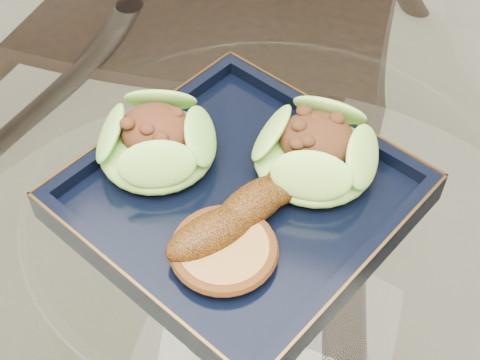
% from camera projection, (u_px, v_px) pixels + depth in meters
% --- Properties ---
extents(dining_table, '(1.13, 1.13, 0.77)m').
position_uv_depth(dining_table, '(265.00, 319.00, 0.73)').
color(dining_table, white).
rests_on(dining_table, ground).
extents(dining_chair, '(0.42, 0.42, 0.94)m').
position_uv_depth(dining_chair, '(251.00, 43.00, 1.17)').
color(dining_chair, black).
rests_on(dining_chair, ground).
extents(navy_plate, '(0.35, 0.35, 0.02)m').
position_uv_depth(navy_plate, '(240.00, 201.00, 0.62)').
color(navy_plate, black).
rests_on(navy_plate, dining_table).
extents(lettuce_wrap_left, '(0.12, 0.12, 0.04)m').
position_uv_depth(lettuce_wrap_left, '(157.00, 144.00, 0.63)').
color(lettuce_wrap_left, '#62AD32').
rests_on(lettuce_wrap_left, navy_plate).
extents(lettuce_wrap_right, '(0.15, 0.15, 0.04)m').
position_uv_depth(lettuce_wrap_right, '(315.00, 155.00, 0.62)').
color(lettuce_wrap_right, '#66AE32').
rests_on(lettuce_wrap_right, navy_plate).
extents(roasted_plantain, '(0.12, 0.17, 0.03)m').
position_uv_depth(roasted_plantain, '(253.00, 204.00, 0.58)').
color(roasted_plantain, '#583009').
rests_on(roasted_plantain, navy_plate).
extents(crumb_patty, '(0.11, 0.11, 0.02)m').
position_uv_depth(crumb_patty, '(224.00, 251.00, 0.56)').
color(crumb_patty, '#A57437').
rests_on(crumb_patty, navy_plate).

